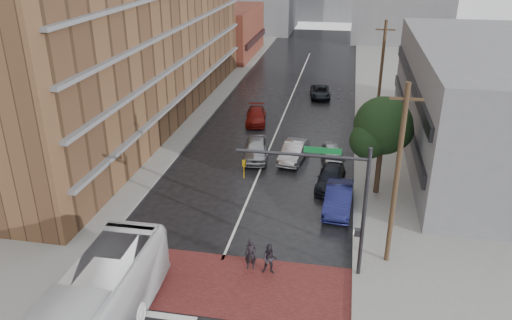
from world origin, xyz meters
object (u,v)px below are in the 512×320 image
at_px(car_travel_a, 256,149).
at_px(car_travel_b, 294,151).
at_px(car_travel_c, 256,116).
at_px(pedestrian_a, 251,254).
at_px(car_parked_far, 332,154).
at_px(car_parked_near, 338,198).
at_px(pedestrian_b, 270,259).
at_px(suv_travel, 320,92).
at_px(car_parked_mid, 331,178).

height_order(car_travel_a, car_travel_b, car_travel_a).
relative_size(car_travel_b, car_travel_c, 0.99).
xyz_separation_m(pedestrian_a, car_parked_far, (3.57, 14.94, -0.24)).
bearing_deg(car_parked_near, car_travel_b, 119.76).
distance_m(car_travel_b, car_parked_far, 3.01).
bearing_deg(pedestrian_b, car_travel_b, 87.39).
xyz_separation_m(car_travel_a, car_travel_b, (3.01, 0.21, -0.06)).
xyz_separation_m(car_travel_a, car_parked_near, (6.75, -7.16, -0.01)).
height_order(suv_travel, car_parked_far, car_parked_far).
height_order(pedestrian_a, suv_travel, pedestrian_a).
xyz_separation_m(pedestrian_b, car_travel_c, (-5.06, 23.01, -0.19)).
bearing_deg(car_parked_mid, car_travel_c, 126.92).
bearing_deg(pedestrian_a, car_travel_c, 94.14).
xyz_separation_m(pedestrian_a, suv_travel, (1.46, 32.31, -0.27)).
distance_m(pedestrian_b, car_parked_near, 8.16).
height_order(car_travel_c, car_parked_near, car_parked_near).
relative_size(pedestrian_a, car_travel_c, 0.39).
bearing_deg(car_parked_near, car_travel_c, 121.04).
distance_m(suv_travel, car_parked_near, 25.19).
bearing_deg(car_parked_far, car_travel_c, 126.11).
height_order(car_travel_b, car_travel_c, car_travel_b).
relative_size(car_travel_a, car_parked_far, 1.23).
distance_m(suv_travel, car_parked_far, 17.50).
xyz_separation_m(pedestrian_b, car_travel_a, (-3.48, 14.64, -0.05)).
xyz_separation_m(car_travel_a, car_travel_c, (-1.58, 8.37, -0.14)).
bearing_deg(car_travel_c, car_parked_mid, -66.70).
relative_size(car_parked_mid, car_parked_far, 1.17).
bearing_deg(car_parked_far, car_parked_near, -92.24).
bearing_deg(car_travel_c, pedestrian_b, -86.27).
bearing_deg(pedestrian_b, car_travel_c, 97.96).
xyz_separation_m(pedestrian_a, car_travel_a, (-2.43, 14.45, -0.09)).
xyz_separation_m(car_parked_near, car_parked_far, (-0.75, 7.65, -0.14)).
height_order(car_travel_a, car_parked_near, car_travel_a).
distance_m(pedestrian_a, car_travel_a, 14.65).
xyz_separation_m(car_travel_c, car_parked_near, (8.33, -15.53, 0.13)).
relative_size(pedestrian_a, car_parked_far, 0.47).
bearing_deg(car_travel_c, car_travel_b, -69.34).
bearing_deg(car_parked_near, suv_travel, 99.36).
xyz_separation_m(suv_travel, car_parked_mid, (2.22, -21.82, 0.03)).
height_order(car_travel_b, car_parked_mid, car_travel_b).
distance_m(pedestrian_b, car_parked_mid, 11.01).
xyz_separation_m(car_travel_c, suv_travel, (5.47, 9.50, -0.04)).
distance_m(car_travel_c, car_parked_far, 10.93).
bearing_deg(car_parked_mid, suv_travel, 100.77).
height_order(pedestrian_a, car_travel_b, pedestrian_a).
bearing_deg(pedestrian_b, car_travel_a, 98.93).
xyz_separation_m(pedestrian_a, car_parked_mid, (3.68, 10.49, -0.24)).
relative_size(pedestrian_b, car_parked_far, 0.45).
bearing_deg(car_travel_a, suv_travel, 70.12).
distance_m(pedestrian_a, pedestrian_b, 1.07).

